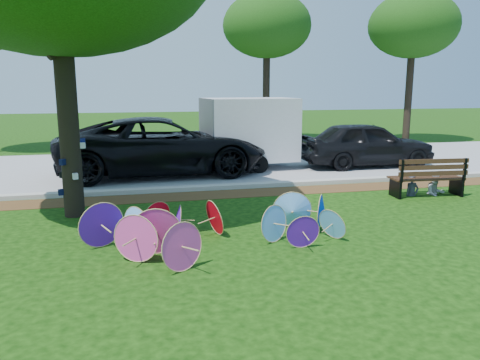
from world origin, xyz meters
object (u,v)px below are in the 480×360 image
at_px(park_bench, 426,177).
at_px(person_right, 436,174).
at_px(black_van, 163,146).
at_px(parasol_pile, 211,224).
at_px(dark_pickup, 367,144).
at_px(person_left, 413,176).
at_px(cargo_trailer, 250,129).

relative_size(park_bench, person_right, 1.73).
distance_m(black_van, person_right, 8.34).
bearing_deg(parasol_pile, dark_pickup, 45.87).
distance_m(black_van, dark_pickup, 7.28).
height_order(black_van, person_right, black_van).
bearing_deg(parasol_pile, person_left, 23.78).
xyz_separation_m(black_van, cargo_trailer, (3.05, 0.47, 0.44)).
distance_m(cargo_trailer, person_left, 6.04).
bearing_deg(parasol_pile, cargo_trailer, 70.77).
height_order(black_van, park_bench, black_van).
bearing_deg(cargo_trailer, black_van, -176.31).
height_order(cargo_trailer, person_right, cargo_trailer).
bearing_deg(park_bench, black_van, 149.29).
height_order(parasol_pile, park_bench, park_bench).
height_order(cargo_trailer, park_bench, cargo_trailer).
bearing_deg(cargo_trailer, park_bench, -60.28).
xyz_separation_m(dark_pickup, cargo_trailer, (-4.23, 0.54, 0.57)).
relative_size(black_van, dark_pickup, 1.42).
bearing_deg(black_van, dark_pickup, -92.95).
bearing_deg(park_bench, person_right, 12.46).
relative_size(parasol_pile, park_bench, 2.55).
height_order(park_bench, person_right, person_right).
bearing_deg(person_right, black_van, 150.16).
xyz_separation_m(park_bench, person_left, (-0.35, 0.05, 0.03)).
relative_size(cargo_trailer, person_right, 2.73).
xyz_separation_m(park_bench, person_right, (0.35, 0.05, 0.05)).
bearing_deg(parasol_pile, black_van, 93.10).
height_order(dark_pickup, person_left, dark_pickup).
relative_size(parasol_pile, person_right, 4.43).
relative_size(dark_pickup, person_left, 4.37).
bearing_deg(person_left, cargo_trailer, 117.94).
bearing_deg(dark_pickup, park_bench, 172.63).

